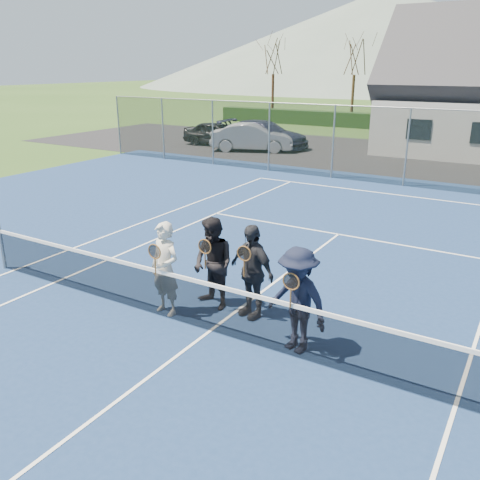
{
  "coord_description": "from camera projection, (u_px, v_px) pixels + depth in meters",
  "views": [
    {
      "loc": [
        4.6,
        -6.61,
        4.51
      ],
      "look_at": [
        -0.28,
        1.5,
        1.25
      ],
      "focal_mm": 38.0,
      "sensor_mm": 36.0,
      "label": 1
    }
  ],
  "objects": [
    {
      "name": "tarmac_carpark",
      "position": [
        358.0,
        154.0,
        27.21
      ],
      "size": [
        40.0,
        12.0,
        0.01
      ],
      "primitive_type": "cube",
      "color": "black",
      "rests_on": "ground"
    },
    {
      "name": "hill_west",
      "position": [
        384.0,
        40.0,
        95.3
      ],
      "size": [
        110.0,
        110.0,
        18.0
      ],
      "primitive_type": "cone",
      "color": "slate",
      "rests_on": "ground"
    },
    {
      "name": "car_a",
      "position": [
        217.0,
        134.0,
        30.05
      ],
      "size": [
        4.15,
        1.83,
        1.39
      ],
      "primitive_type": "imported",
      "rotation": [
        0.0,
        0.0,
        1.62
      ],
      "color": "black",
      "rests_on": "ground"
    },
    {
      "name": "court_markings",
      "position": [
        210.0,
        331.0,
        9.05
      ],
      "size": [
        11.03,
        23.83,
        0.01
      ],
      "color": "white",
      "rests_on": "court_surface"
    },
    {
      "name": "car_c",
      "position": [
        264.0,
        134.0,
        29.15
      ],
      "size": [
        5.36,
        2.31,
        1.54
      ],
      "primitive_type": "imported",
      "rotation": [
        0.0,
        0.0,
        1.6
      ],
      "color": "black",
      "rests_on": "ground"
    },
    {
      "name": "ground",
      "position": [
        436.0,
        161.0,
        25.27
      ],
      "size": [
        220.0,
        220.0,
        0.0
      ],
      "primitive_type": "plane",
      "color": "#2C4B1A",
      "rests_on": "ground"
    },
    {
      "name": "player_d",
      "position": [
        297.0,
        300.0,
        8.19
      ],
      "size": [
        1.3,
        0.96,
        1.8
      ],
      "color": "black",
      "rests_on": "court_surface"
    },
    {
      "name": "court_surface",
      "position": [
        210.0,
        332.0,
        9.06
      ],
      "size": [
        30.0,
        30.0,
        0.02
      ],
      "primitive_type": "cube",
      "color": "navy",
      "rests_on": "ground"
    },
    {
      "name": "perimeter_fence",
      "position": [
        407.0,
        148.0,
        19.5
      ],
      "size": [
        30.07,
        0.07,
        3.02
      ],
      "color": "slate",
      "rests_on": "ground"
    },
    {
      "name": "hedge_row",
      "position": [
        472.0,
        127.0,
        34.81
      ],
      "size": [
        40.0,
        1.2,
        1.1
      ],
      "primitive_type": "cube",
      "color": "black",
      "rests_on": "ground"
    },
    {
      "name": "player_c",
      "position": [
        251.0,
        271.0,
        9.36
      ],
      "size": [
        1.14,
        0.72,
        1.8
      ],
      "color": "#232428",
      "rests_on": "court_surface"
    },
    {
      "name": "car_b",
      "position": [
        252.0,
        138.0,
        28.02
      ],
      "size": [
        4.8,
        3.17,
        1.5
      ],
      "primitive_type": "imported",
      "rotation": [
        0.0,
        0.0,
        1.96
      ],
      "color": "#95979E",
      "rests_on": "ground"
    },
    {
      "name": "tennis_net",
      "position": [
        210.0,
        305.0,
        8.89
      ],
      "size": [
        11.68,
        0.08,
        1.1
      ],
      "color": "slate",
      "rests_on": "ground"
    },
    {
      "name": "player_b",
      "position": [
        213.0,
        264.0,
        9.7
      ],
      "size": [
        1.04,
        0.92,
        1.8
      ],
      "color": "black",
      "rests_on": "court_surface"
    },
    {
      "name": "tree_a",
      "position": [
        274.0,
        49.0,
        41.71
      ],
      "size": [
        3.2,
        3.2,
        7.77
      ],
      "color": "#321C12",
      "rests_on": "ground"
    },
    {
      "name": "tree_b",
      "position": [
        356.0,
        48.0,
        38.3
      ],
      "size": [
        3.2,
        3.2,
        7.77
      ],
      "color": "#342312",
      "rests_on": "ground"
    },
    {
      "name": "player_a",
      "position": [
        165.0,
        269.0,
        9.45
      ],
      "size": [
        0.71,
        0.55,
        1.8
      ],
      "color": "beige",
      "rests_on": "court_surface"
    }
  ]
}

